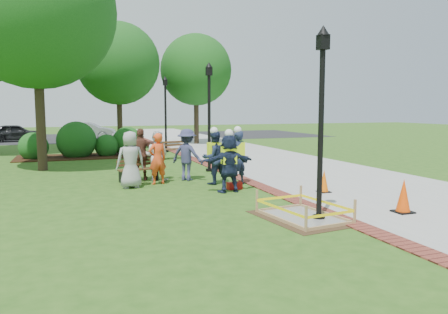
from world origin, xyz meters
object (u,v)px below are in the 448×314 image
object	(u,v)px
hivis_worker_a	(229,161)
hivis_worker_c	(214,156)
bench_near	(139,175)
cone_front	(403,197)
lamp_near	(321,109)
hivis_worker_b	(238,156)
wet_concrete_pad	(303,208)

from	to	relation	value
hivis_worker_a	hivis_worker_c	world-z (taller)	hivis_worker_c
hivis_worker_c	bench_near	bearing A→B (deg)	149.76
cone_front	lamp_near	world-z (taller)	lamp_near
bench_near	lamp_near	world-z (taller)	lamp_near
bench_near	hivis_worker_a	size ratio (longest dim) A/B	0.77
hivis_worker_b	hivis_worker_c	world-z (taller)	hivis_worker_b
wet_concrete_pad	hivis_worker_b	xyz separation A→B (m)	(0.19, 4.54, 0.71)
cone_front	hivis_worker_b	xyz separation A→B (m)	(-2.28, 4.94, 0.54)
bench_near	lamp_near	xyz separation A→B (m)	(3.01, -6.49, 2.24)
wet_concrete_pad	hivis_worker_a	xyz separation A→B (m)	(-0.51, 3.46, 0.70)
lamp_near	hivis_worker_b	bearing A→B (deg)	90.88
wet_concrete_pad	hivis_worker_c	bearing A→B (deg)	95.60
wet_concrete_pad	hivis_worker_b	world-z (taller)	hivis_worker_b
wet_concrete_pad	hivis_worker_a	bearing A→B (deg)	98.42
hivis_worker_b	hivis_worker_c	distance (m)	0.78
wet_concrete_pad	bench_near	size ratio (longest dim) A/B	1.72
cone_front	lamp_near	size ratio (longest dim) A/B	0.20
hivis_worker_b	bench_near	bearing A→B (deg)	149.76
bench_near	hivis_worker_a	distance (m)	3.64
bench_near	hivis_worker_a	bearing A→B (deg)	-51.25
cone_front	hivis_worker_a	xyz separation A→B (m)	(-2.99, 3.87, 0.53)
bench_near	hivis_worker_b	size ratio (longest dim) A/B	0.76
bench_near	lamp_near	size ratio (longest dim) A/B	0.34
wet_concrete_pad	bench_near	xyz separation A→B (m)	(-2.75, 6.25, 0.00)
lamp_near	hivis_worker_c	world-z (taller)	lamp_near
wet_concrete_pad	lamp_near	bearing A→B (deg)	-42.81
hivis_worker_c	lamp_near	bearing A→B (deg)	-81.80
wet_concrete_pad	hivis_worker_c	xyz separation A→B (m)	(-0.48, 4.93, 0.70)
bench_near	hivis_worker_c	bearing A→B (deg)	-30.24
hivis_worker_a	hivis_worker_c	bearing A→B (deg)	88.86
hivis_worker_c	cone_front	bearing A→B (deg)	-61.01
lamp_near	hivis_worker_a	bearing A→B (deg)	101.81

